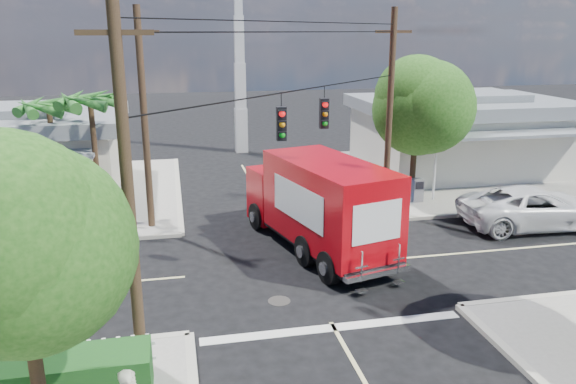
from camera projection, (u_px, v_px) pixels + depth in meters
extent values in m
plane|color=black|center=(300.00, 267.00, 19.81)|extent=(120.00, 120.00, 0.00)
cube|color=gray|center=(443.00, 174.00, 32.31)|extent=(14.00, 14.00, 0.14)
cube|color=#B4AFA0|center=(325.00, 181.00, 30.93)|extent=(0.25, 14.00, 0.14)
cube|color=#B4AFA0|center=(513.00, 211.00, 25.72)|extent=(14.00, 0.25, 0.14)
cube|color=gray|center=(36.00, 197.00, 27.97)|extent=(14.00, 14.00, 0.14)
cube|color=#B4AFA0|center=(178.00, 189.00, 29.35)|extent=(0.25, 14.00, 0.14)
cube|color=beige|center=(257.00, 191.00, 29.22)|extent=(0.12, 12.00, 0.01)
cube|color=beige|center=(550.00, 246.00, 21.78)|extent=(12.00, 0.12, 0.01)
cube|color=silver|center=(334.00, 327.00, 15.77)|extent=(7.50, 0.40, 0.01)
cube|color=silver|center=(461.00, 140.00, 33.05)|extent=(11.00, 8.00, 3.40)
cube|color=gray|center=(464.00, 105.00, 32.49)|extent=(11.80, 8.80, 0.70)
cube|color=gray|center=(464.00, 96.00, 32.35)|extent=(6.05, 4.40, 0.50)
cube|color=gray|center=(511.00, 134.00, 28.11)|extent=(9.90, 1.80, 0.15)
cylinder|color=silver|center=(435.00, 170.00, 26.90)|extent=(0.12, 0.12, 2.90)
cube|color=beige|center=(17.00, 158.00, 28.73)|extent=(10.00, 8.00, 3.20)
cube|color=gray|center=(12.00, 121.00, 28.19)|extent=(10.80, 8.80, 0.70)
cube|color=gray|center=(11.00, 111.00, 28.05)|extent=(5.50, 4.40, 0.50)
cylinder|color=silver|center=(84.00, 188.00, 24.22)|extent=(0.12, 0.12, 2.70)
cube|color=silver|center=(241.00, 130.00, 38.31)|extent=(0.80, 0.80, 3.00)
cube|color=silver|center=(240.00, 86.00, 37.48)|extent=(0.70, 0.70, 3.00)
cube|color=silver|center=(239.00, 39.00, 36.65)|extent=(0.60, 0.60, 3.00)
cylinder|color=#422D1C|center=(34.00, 356.00, 10.83)|extent=(0.28, 0.28, 3.71)
sphere|color=#1C4D12|center=(18.00, 243.00, 10.19)|extent=(3.71, 3.71, 3.71)
sphere|color=#1C4D12|center=(36.00, 254.00, 10.01)|extent=(3.25, 3.25, 3.25)
cylinder|color=#422D1C|center=(414.00, 157.00, 27.02)|extent=(0.28, 0.28, 4.10)
sphere|color=#1C4D12|center=(417.00, 104.00, 26.32)|extent=(4.10, 4.10, 4.10)
sphere|color=#1C4D12|center=(408.00, 98.00, 26.35)|extent=(3.33, 3.33, 3.33)
sphere|color=#1C4D12|center=(427.00, 107.00, 26.14)|extent=(3.58, 3.58, 3.58)
cylinder|color=#422D1C|center=(442.00, 151.00, 29.68)|extent=(0.28, 0.28, 3.58)
sphere|color=#255717|center=(445.00, 108.00, 29.06)|extent=(3.58, 3.58, 3.58)
sphere|color=#255717|center=(437.00, 104.00, 29.10)|extent=(2.91, 2.91, 2.91)
sphere|color=#255717|center=(454.00, 111.00, 28.87)|extent=(3.14, 3.14, 3.14)
cylinder|color=#422D1C|center=(96.00, 158.00, 24.66)|extent=(0.24, 0.24, 5.00)
cone|color=#2B6F26|center=(112.00, 98.00, 24.12)|extent=(0.50, 2.06, 0.98)
cone|color=#2B6F26|center=(105.00, 97.00, 24.71)|extent=(1.92, 1.68, 0.98)
cone|color=#2B6F26|center=(88.00, 97.00, 24.73)|extent=(2.12, 0.95, 0.98)
cone|color=#2B6F26|center=(71.00, 98.00, 24.15)|extent=(1.34, 2.07, 0.98)
cone|color=#2B6F26|center=(68.00, 100.00, 23.41)|extent=(1.34, 2.07, 0.98)
cone|color=#2B6F26|center=(82.00, 101.00, 23.08)|extent=(2.12, 0.95, 0.98)
cone|color=#2B6F26|center=(102.00, 100.00, 23.39)|extent=(1.92, 1.68, 0.98)
cylinder|color=#422D1C|center=(54.00, 157.00, 25.73)|extent=(0.24, 0.24, 4.60)
cone|color=#2B6F26|center=(69.00, 105.00, 25.25)|extent=(0.50, 2.06, 0.98)
cone|color=#2B6F26|center=(64.00, 103.00, 25.84)|extent=(1.92, 1.68, 0.98)
cone|color=#2B6F26|center=(47.00, 103.00, 25.85)|extent=(2.12, 0.95, 0.98)
cone|color=#2B6F26|center=(31.00, 104.00, 25.28)|extent=(1.34, 2.07, 0.98)
cone|color=#2B6F26|center=(27.00, 107.00, 24.54)|extent=(1.34, 2.07, 0.98)
cone|color=#2B6F26|center=(39.00, 108.00, 24.20)|extent=(2.12, 0.95, 0.98)
cone|color=#2B6F26|center=(59.00, 107.00, 24.52)|extent=(1.92, 1.68, 0.98)
cylinder|color=#473321|center=(128.00, 194.00, 12.65)|extent=(0.28, 0.28, 9.00)
cube|color=#473321|center=(115.00, 32.00, 11.69)|extent=(1.60, 0.12, 0.12)
cylinder|color=#473321|center=(389.00, 115.00, 24.48)|extent=(0.28, 0.28, 9.00)
cube|color=#473321|center=(394.00, 32.00, 23.52)|extent=(1.60, 0.12, 0.12)
cylinder|color=#473321|center=(145.00, 123.00, 22.44)|extent=(0.28, 0.28, 9.00)
cube|color=#473321|center=(138.00, 32.00, 21.47)|extent=(1.60, 0.12, 0.12)
cylinder|color=black|center=(301.00, 90.00, 18.10)|extent=(10.43, 10.43, 0.04)
cube|color=black|center=(281.00, 124.00, 17.45)|extent=(0.30, 0.24, 1.05)
sphere|color=red|center=(282.00, 114.00, 17.23)|extent=(0.20, 0.20, 0.20)
cube|color=black|center=(324.00, 113.00, 19.61)|extent=(0.30, 0.24, 1.05)
sphere|color=red|center=(325.00, 105.00, 19.39)|extent=(0.20, 0.20, 0.20)
cube|color=silver|center=(24.00, 372.00, 12.87)|extent=(5.94, 0.05, 0.08)
cube|color=silver|center=(21.00, 357.00, 12.76)|extent=(5.94, 0.05, 0.08)
cube|color=silver|center=(148.00, 353.00, 13.38)|extent=(0.09, 0.06, 1.00)
cube|color=#A30E08|center=(389.00, 192.00, 26.60)|extent=(0.50, 0.50, 1.10)
cube|color=#0A36A2|center=(403.00, 191.00, 26.74)|extent=(0.50, 0.50, 1.10)
cube|color=slate|center=(417.00, 190.00, 26.87)|extent=(0.50, 0.50, 1.10)
cube|color=black|center=(316.00, 234.00, 21.44)|extent=(4.27, 8.28, 0.25)
cube|color=#B9070F|center=(281.00, 193.00, 23.89)|extent=(2.80, 2.29, 2.24)
cube|color=black|center=(274.00, 180.00, 24.39)|extent=(2.13, 0.79, 0.97)
cube|color=silver|center=(272.00, 204.00, 24.87)|extent=(2.30, 0.71, 0.36)
cube|color=#B9070F|center=(329.00, 202.00, 20.23)|extent=(3.96, 6.36, 2.95)
cube|color=white|center=(359.00, 194.00, 20.74)|extent=(0.95, 3.55, 1.32)
cube|color=white|center=(297.00, 203.00, 19.63)|extent=(0.95, 3.55, 1.32)
cube|color=white|center=(377.00, 222.00, 17.63)|extent=(1.78, 0.48, 1.32)
cube|color=silver|center=(377.00, 273.00, 17.98)|extent=(2.43, 0.86, 0.18)
cube|color=silver|center=(361.00, 267.00, 17.44)|extent=(0.46, 0.17, 1.02)
cube|color=silver|center=(399.00, 259.00, 18.06)|extent=(0.46, 0.17, 1.02)
cylinder|color=black|center=(257.00, 216.00, 23.48)|extent=(0.60, 1.17, 1.12)
cylinder|color=black|center=(306.00, 209.00, 24.48)|extent=(0.60, 1.17, 1.12)
cylinder|color=black|center=(329.00, 268.00, 18.40)|extent=(0.60, 1.17, 1.12)
cylinder|color=black|center=(387.00, 255.00, 19.40)|extent=(0.60, 1.17, 1.12)
imported|color=silver|center=(534.00, 208.00, 23.66)|extent=(6.33, 3.20, 1.72)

